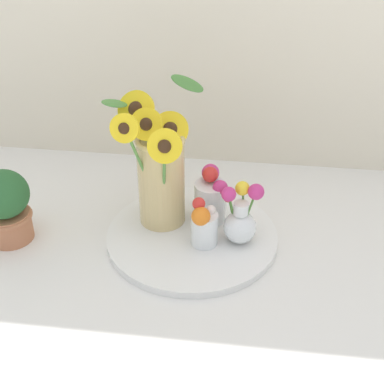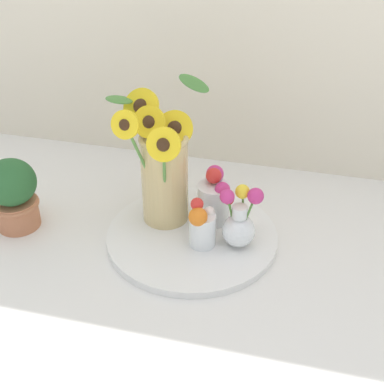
% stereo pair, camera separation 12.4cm
% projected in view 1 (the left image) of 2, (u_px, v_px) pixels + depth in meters
% --- Properties ---
extents(ground_plane, '(6.00, 6.00, 0.00)m').
position_uv_depth(ground_plane, '(188.00, 259.00, 1.25)').
color(ground_plane, silver).
extents(serving_tray, '(0.42, 0.42, 0.02)m').
position_uv_depth(serving_tray, '(192.00, 236.00, 1.31)').
color(serving_tray, white).
rests_on(serving_tray, ground_plane).
extents(mason_jar_sunflowers, '(0.24, 0.22, 0.35)m').
position_uv_depth(mason_jar_sunflowers, '(159.00, 171.00, 1.28)').
color(mason_jar_sunflowers, '#D1B77A').
rests_on(mason_jar_sunflowers, serving_tray).
extents(vase_small_center, '(0.06, 0.07, 0.12)m').
position_uv_depth(vase_small_center, '(204.00, 224.00, 1.24)').
color(vase_small_center, white).
rests_on(vase_small_center, serving_tray).
extents(vase_bulb_right, '(0.10, 0.08, 0.15)m').
position_uv_depth(vase_bulb_right, '(240.00, 218.00, 1.25)').
color(vase_bulb_right, white).
rests_on(vase_bulb_right, serving_tray).
extents(vase_small_back, '(0.08, 0.09, 0.14)m').
position_uv_depth(vase_small_back, '(211.00, 196.00, 1.32)').
color(vase_small_back, white).
rests_on(vase_small_back, serving_tray).
extents(potted_plant, '(0.12, 0.12, 0.19)m').
position_uv_depth(potted_plant, '(5.00, 205.00, 1.27)').
color(potted_plant, '#B7704C').
rests_on(potted_plant, ground_plane).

